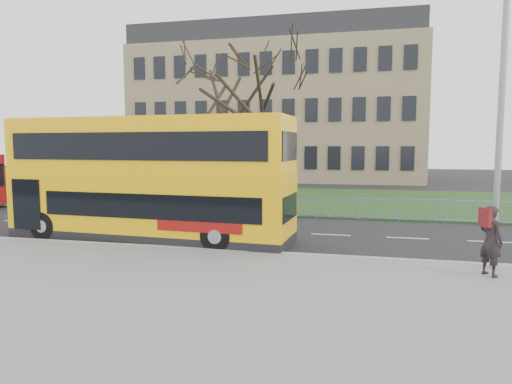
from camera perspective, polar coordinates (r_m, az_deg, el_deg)
ground at (r=17.08m, az=-1.37°, el=-6.51°), size 120.00×120.00×0.00m
pavement at (r=10.90m, az=-10.52°, el=-13.49°), size 80.00×10.50×0.12m
kerb at (r=15.61m, az=-2.80°, el=-7.44°), size 80.00×0.20×0.14m
grass_verge at (r=30.95m, az=5.25°, el=-0.90°), size 80.00×15.40×0.08m
guard_railing at (r=23.34m, az=2.67°, el=-1.81°), size 40.00×0.12×1.10m
bare_tree at (r=27.20m, az=-2.28°, el=10.19°), size 7.90×7.90×11.28m
civic_building at (r=52.08m, az=2.96°, el=9.50°), size 30.00×15.00×14.00m
yellow_bus at (r=17.98m, az=-13.27°, el=1.97°), size 11.21×3.30×4.64m
pedestrian at (r=13.93m, az=27.30°, el=-5.44°), size 0.77×0.84×1.93m
street_lamp at (r=14.66m, az=27.94°, el=10.14°), size 1.85×0.46×8.76m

